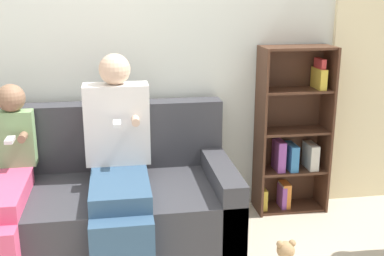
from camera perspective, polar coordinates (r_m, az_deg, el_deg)
name	(u,v)px	position (r m, az deg, el deg)	size (l,w,h in m)	color
back_wall	(87,49)	(3.55, -12.37, 9.17)	(10.00, 0.06, 2.55)	silver
curtain_panel	(382,68)	(4.09, 21.62, 6.64)	(0.85, 0.04, 2.18)	beige
couch	(71,205)	(3.36, -14.10, -8.85)	(2.16, 0.92, 0.91)	#38383D
adult_seated	(119,157)	(3.12, -8.70, -3.37)	(0.43, 0.86, 1.28)	#335170
child_seated	(8,180)	(3.18, -20.92, -5.82)	(0.25, 0.89, 1.09)	#DB4C75
bookshelf	(292,137)	(3.80, 11.75, -1.03)	(0.54, 0.27, 1.28)	#4C2D1E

